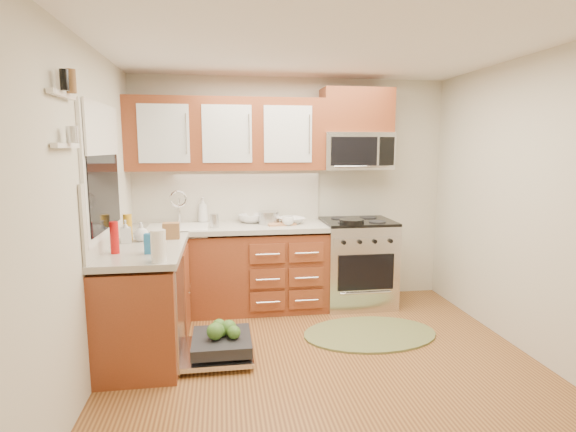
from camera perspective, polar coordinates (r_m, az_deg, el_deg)
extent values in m
plane|color=brown|center=(3.78, 4.89, -18.72)|extent=(3.50, 3.50, 0.00)
plane|color=white|center=(3.44, 5.46, 21.43)|extent=(3.50, 3.50, 0.00)
cube|color=beige|center=(5.10, 0.53, 3.19)|extent=(3.50, 0.04, 2.50)
cube|color=beige|center=(1.78, 18.67, -7.71)|extent=(3.50, 0.04, 2.50)
cube|color=beige|center=(3.43, -24.53, -0.27)|extent=(0.04, 3.50, 2.50)
cube|color=beige|center=(4.17, 29.26, 0.85)|extent=(0.04, 3.50, 2.50)
cube|color=brown|center=(4.89, -7.40, -6.96)|extent=(2.05, 0.60, 0.85)
cube|color=brown|center=(4.06, -17.59, -10.60)|extent=(0.60, 1.25, 0.85)
cube|color=#B1AEA2|center=(4.78, -7.51, -1.50)|extent=(2.07, 0.64, 0.05)
cube|color=#B1AEA2|center=(3.93, -17.76, -4.04)|extent=(0.64, 1.27, 0.05)
cube|color=beige|center=(5.03, -7.64, 2.57)|extent=(2.05, 0.02, 0.57)
cube|color=beige|center=(3.94, -22.21, 0.33)|extent=(0.02, 1.25, 0.57)
cube|color=brown|center=(5.07, 8.68, 13.07)|extent=(0.76, 0.35, 0.47)
cube|color=white|center=(3.87, -22.50, 10.14)|extent=(0.02, 0.96, 0.40)
cube|color=white|center=(3.07, -26.76, 13.61)|extent=(0.04, 0.40, 0.03)
cube|color=white|center=(3.06, -26.38, 8.02)|extent=(0.04, 0.40, 0.03)
cylinder|color=black|center=(4.74, 8.09, -0.69)|extent=(0.30, 0.30, 0.05)
cylinder|color=silver|center=(4.83, -2.46, -0.21)|extent=(0.26, 0.26, 0.13)
cube|color=#9D6F47|center=(4.78, -0.95, -0.98)|extent=(0.32, 0.24, 0.02)
cylinder|color=silver|center=(4.66, -9.33, -0.60)|extent=(0.11, 0.11, 0.14)
cylinder|color=white|center=(3.35, -16.13, -3.68)|extent=(0.13, 0.13, 0.23)
cylinder|color=#CA8E16|center=(4.21, -19.67, -1.37)|extent=(0.10, 0.10, 0.23)
cylinder|color=red|center=(3.72, -21.17, -2.58)|extent=(0.08, 0.08, 0.25)
cube|color=brown|center=(4.17, -14.61, -1.83)|extent=(0.15, 0.11, 0.15)
cube|color=#21669D|center=(3.63, -16.99, -3.37)|extent=(0.10, 0.06, 0.16)
imported|color=#999999|center=(4.85, 0.43, -0.58)|extent=(0.34, 0.34, 0.07)
imported|color=#999999|center=(4.93, -4.68, -0.32)|extent=(0.34, 0.34, 0.09)
imported|color=#999999|center=(4.73, -0.01, -0.61)|extent=(0.13, 0.13, 0.10)
imported|color=#999999|center=(4.99, -10.76, 0.76)|extent=(0.13, 0.14, 0.28)
imported|color=#999999|center=(4.12, -19.92, -1.85)|extent=(0.11, 0.11, 0.20)
imported|color=#999999|center=(4.14, -18.15, -1.93)|extent=(0.14, 0.14, 0.17)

